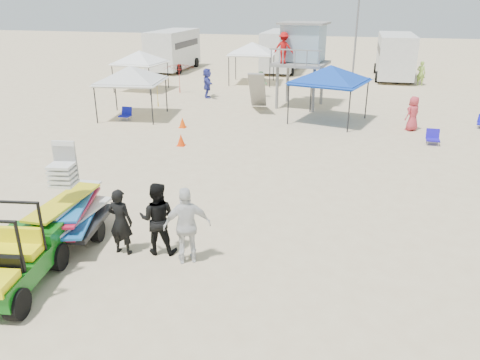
% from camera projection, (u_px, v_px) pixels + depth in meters
% --- Properties ---
extents(ground, '(140.00, 140.00, 0.00)m').
position_uv_depth(ground, '(186.00, 280.00, 10.42)').
color(ground, beige).
rests_on(ground, ground).
extents(utility_cart, '(1.59, 2.62, 1.87)m').
position_uv_depth(utility_cart, '(8.00, 255.00, 9.73)').
color(utility_cart, '#0D5510').
rests_on(utility_cart, ground).
extents(surf_trailer, '(1.72, 2.73, 2.32)m').
position_uv_depth(surf_trailer, '(71.00, 207.00, 11.81)').
color(surf_trailer, black).
rests_on(surf_trailer, ground).
extents(man_left, '(0.64, 0.44, 1.69)m').
position_uv_depth(man_left, '(121.00, 222.00, 11.24)').
color(man_left, black).
rests_on(man_left, ground).
extents(man_mid, '(0.99, 0.83, 1.83)m').
position_uv_depth(man_mid, '(157.00, 218.00, 11.25)').
color(man_mid, black).
rests_on(man_mid, ground).
extents(man_right, '(1.20, 0.89, 1.89)m').
position_uv_depth(man_right, '(187.00, 226.00, 10.82)').
color(man_right, silver).
rests_on(man_right, ground).
extents(lifeguard_tower, '(3.17, 3.17, 4.49)m').
position_uv_depth(lifeguard_tower, '(300.00, 46.00, 25.78)').
color(lifeguard_tower, gray).
rests_on(lifeguard_tower, ground).
extents(canopy_blue, '(3.92, 3.92, 3.19)m').
position_uv_depth(canopy_blue, '(331.00, 68.00, 22.71)').
color(canopy_blue, black).
rests_on(canopy_blue, ground).
extents(canopy_white_a, '(3.39, 3.39, 3.05)m').
position_uv_depth(canopy_white_a, '(130.00, 68.00, 23.57)').
color(canopy_white_a, black).
rests_on(canopy_white_a, ground).
extents(canopy_white_b, '(2.99, 2.99, 3.00)m').
position_uv_depth(canopy_white_b, '(139.00, 53.00, 30.56)').
color(canopy_white_b, black).
rests_on(canopy_white_b, ground).
extents(canopy_white_c, '(3.27, 3.27, 3.30)m').
position_uv_depth(canopy_white_c, '(252.00, 44.00, 33.02)').
color(canopy_white_c, black).
rests_on(canopy_white_c, ground).
extents(umbrella_a, '(2.17, 2.21, 1.92)m').
position_uv_depth(umbrella_a, '(179.00, 78.00, 30.18)').
color(umbrella_a, '#B31613').
rests_on(umbrella_a, ground).
extents(umbrella_b, '(2.53, 2.53, 1.63)m').
position_uv_depth(umbrella_b, '(158.00, 93.00, 26.47)').
color(umbrella_b, gold).
rests_on(umbrella_b, ground).
extents(cone_near, '(0.34, 0.34, 0.50)m').
position_uv_depth(cone_near, '(181.00, 140.00, 19.71)').
color(cone_near, '#FB3C07').
rests_on(cone_near, ground).
extents(cone_far, '(0.34, 0.34, 0.50)m').
position_uv_depth(cone_far, '(182.00, 122.00, 22.44)').
color(cone_far, '#FF4B08').
rests_on(cone_far, ground).
extents(beach_chair_a, '(0.56, 0.59, 0.64)m').
position_uv_depth(beach_chair_a, '(126.00, 114.00, 23.89)').
color(beach_chair_a, '#0E1399').
rests_on(beach_chair_a, ground).
extents(beach_chair_b, '(0.56, 0.59, 0.64)m').
position_uv_depth(beach_chair_b, '(433.00, 137.00, 19.92)').
color(beach_chair_b, '#1D10B6').
rests_on(beach_chair_b, ground).
extents(rv_far_left, '(2.64, 6.80, 3.25)m').
position_uv_depth(rv_far_left, '(173.00, 48.00, 39.54)').
color(rv_far_left, silver).
rests_on(rv_far_left, ground).
extents(rv_mid_left, '(2.65, 6.50, 3.25)m').
position_uv_depth(rv_mid_left, '(281.00, 49.00, 38.88)').
color(rv_mid_left, silver).
rests_on(rv_mid_left, ground).
extents(rv_mid_right, '(2.64, 7.00, 3.25)m').
position_uv_depth(rv_mid_right, '(395.00, 54.00, 35.52)').
color(rv_mid_right, silver).
rests_on(rv_mid_right, ground).
extents(light_pole_left, '(0.14, 0.14, 8.00)m').
position_uv_depth(light_pole_left, '(357.00, 25.00, 32.68)').
color(light_pole_left, slate).
rests_on(light_pole_left, ground).
extents(distant_beachgoers, '(14.25, 13.55, 1.80)m').
position_uv_depth(distant_beachgoers, '(280.00, 86.00, 28.05)').
color(distant_beachgoers, '#94C048').
rests_on(distant_beachgoers, ground).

